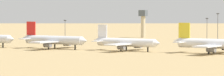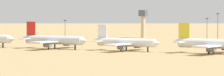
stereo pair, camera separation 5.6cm
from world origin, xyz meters
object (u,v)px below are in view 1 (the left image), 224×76
(parked_jet_red_2, at_px, (53,40))
(parked_jet_white_3, at_px, (126,42))
(light_pole_east, at_px, (207,28))
(light_pole_mid, at_px, (218,26))
(light_pole_west, at_px, (65,28))
(control_tower, at_px, (143,21))
(parked_jet_yellow_4, at_px, (214,44))

(parked_jet_red_2, height_order, parked_jet_white_3, parked_jet_red_2)
(parked_jet_white_3, height_order, light_pole_east, light_pole_east)
(light_pole_mid, bearing_deg, light_pole_west, -167.14)
(control_tower, height_order, light_pole_west, control_tower)
(light_pole_west, height_order, light_pole_mid, light_pole_mid)
(light_pole_west, relative_size, light_pole_mid, 0.75)
(parked_jet_white_3, xyz_separation_m, light_pole_east, (1.49, 120.54, 4.45))
(parked_jet_red_2, relative_size, light_pole_mid, 2.35)
(parked_jet_yellow_4, height_order, control_tower, control_tower)
(parked_jet_red_2, distance_m, light_pole_west, 94.70)
(light_pole_mid, height_order, light_pole_east, light_pole_mid)
(light_pole_west, xyz_separation_m, light_pole_east, (85.79, 36.71, 0.71))
(light_pole_mid, bearing_deg, parked_jet_red_2, -117.21)
(parked_jet_white_3, height_order, light_pole_west, light_pole_west)
(parked_jet_yellow_4, xyz_separation_m, light_pole_west, (-130.15, 84.98, 3.30))
(parked_jet_red_2, bearing_deg, light_pole_east, 76.82)
(light_pole_mid, bearing_deg, light_pole_east, 129.59)
(parked_jet_red_2, xyz_separation_m, parked_jet_yellow_4, (87.31, -0.59, 0.05))
(parked_jet_white_3, relative_size, light_pole_mid, 2.16)
(light_pole_west, bearing_deg, parked_jet_white_3, -44.84)
(parked_jet_red_2, xyz_separation_m, light_pole_east, (42.95, 121.10, 4.06))
(parked_jet_yellow_4, bearing_deg, light_pole_mid, 113.45)
(parked_jet_red_2, bearing_deg, parked_jet_white_3, 7.13)
(parked_jet_red_2, relative_size, light_pole_west, 3.14)
(parked_jet_white_3, relative_size, parked_jet_yellow_4, 0.91)
(parked_jet_yellow_4, bearing_deg, parked_jet_white_3, -174.82)
(control_tower, bearing_deg, light_pole_mid, -31.33)
(light_pole_east, bearing_deg, parked_jet_yellow_4, -69.97)
(parked_jet_red_2, xyz_separation_m, light_pole_mid, (54.86, 106.70, 5.71))
(parked_jet_red_2, distance_m, control_tower, 150.37)
(parked_jet_red_2, height_order, parked_jet_yellow_4, parked_jet_yellow_4)
(parked_jet_white_3, xyz_separation_m, parked_jet_yellow_4, (45.85, -1.16, 0.44))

